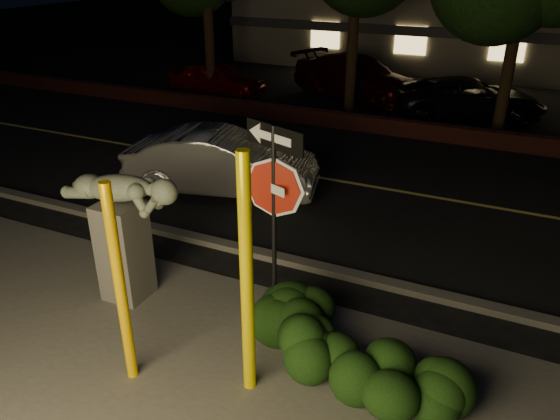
{
  "coord_description": "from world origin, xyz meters",
  "views": [
    {
      "loc": [
        3.29,
        -4.96,
        5.2
      ],
      "look_at": [
        0.11,
        1.85,
        1.6
      ],
      "focal_mm": 35.0,
      "sensor_mm": 36.0,
      "label": 1
    }
  ],
  "objects_px": {
    "silver_sedan": "(222,162)",
    "parked_car_darkred": "(357,77)",
    "sculpture": "(122,222)",
    "parked_car_dark": "(470,99)",
    "yellow_pole_left": "(120,287)",
    "yellow_pole_right": "(247,281)",
    "parked_car_red": "(217,78)",
    "signpost": "(274,189)"
  },
  "relations": [
    {
      "from": "yellow_pole_left",
      "to": "parked_car_darkred",
      "type": "xyz_separation_m",
      "value": [
        -2.02,
        16.0,
        -0.63
      ]
    },
    {
      "from": "parked_car_darkred",
      "to": "parked_car_dark",
      "type": "bearing_deg",
      "value": -83.27
    },
    {
      "from": "yellow_pole_right",
      "to": "yellow_pole_left",
      "type": "bearing_deg",
      "value": -161.98
    },
    {
      "from": "yellow_pole_left",
      "to": "parked_car_darkred",
      "type": "relative_size",
      "value": 0.52
    },
    {
      "from": "yellow_pole_right",
      "to": "sculpture",
      "type": "xyz_separation_m",
      "value": [
        -2.75,
        1.01,
        -0.26
      ]
    },
    {
      "from": "yellow_pole_left",
      "to": "silver_sedan",
      "type": "height_order",
      "value": "yellow_pole_left"
    },
    {
      "from": "signpost",
      "to": "parked_car_red",
      "type": "xyz_separation_m",
      "value": [
        -8.34,
        12.19,
        -1.56
      ]
    },
    {
      "from": "silver_sedan",
      "to": "parked_car_darkred",
      "type": "xyz_separation_m",
      "value": [
        0.04,
        10.1,
        0.06
      ]
    },
    {
      "from": "sculpture",
      "to": "silver_sedan",
      "type": "xyz_separation_m",
      "value": [
        -0.84,
        4.41,
        -0.65
      ]
    },
    {
      "from": "yellow_pole_left",
      "to": "sculpture",
      "type": "height_order",
      "value": "yellow_pole_left"
    },
    {
      "from": "yellow_pole_right",
      "to": "parked_car_darkred",
      "type": "distance_m",
      "value": 15.93
    },
    {
      "from": "signpost",
      "to": "silver_sedan",
      "type": "bearing_deg",
      "value": 149.77
    },
    {
      "from": "sculpture",
      "to": "parked_car_dark",
      "type": "relative_size",
      "value": 0.46
    },
    {
      "from": "silver_sedan",
      "to": "parked_car_dark",
      "type": "bearing_deg",
      "value": -40.0
    },
    {
      "from": "yellow_pole_left",
      "to": "silver_sedan",
      "type": "relative_size",
      "value": 0.64
    },
    {
      "from": "yellow_pole_left",
      "to": "yellow_pole_right",
      "type": "relative_size",
      "value": 0.86
    },
    {
      "from": "signpost",
      "to": "yellow_pole_left",
      "type": "bearing_deg",
      "value": -101.49
    },
    {
      "from": "yellow_pole_right",
      "to": "signpost",
      "type": "distance_m",
      "value": 1.57
    },
    {
      "from": "parked_car_dark",
      "to": "silver_sedan",
      "type": "bearing_deg",
      "value": 134.11
    },
    {
      "from": "yellow_pole_left",
      "to": "yellow_pole_right",
      "type": "height_order",
      "value": "yellow_pole_right"
    },
    {
      "from": "yellow_pole_right",
      "to": "sculpture",
      "type": "height_order",
      "value": "yellow_pole_right"
    },
    {
      "from": "yellow_pole_right",
      "to": "parked_car_red",
      "type": "height_order",
      "value": "yellow_pole_right"
    },
    {
      "from": "yellow_pole_left",
      "to": "parked_car_red",
      "type": "distance_m",
      "value": 15.83
    },
    {
      "from": "silver_sedan",
      "to": "parked_car_darkred",
      "type": "distance_m",
      "value": 10.1
    },
    {
      "from": "sculpture",
      "to": "parked_car_dark",
      "type": "distance_m",
      "value": 13.83
    },
    {
      "from": "yellow_pole_left",
      "to": "yellow_pole_right",
      "type": "xyz_separation_m",
      "value": [
        1.52,
        0.5,
        0.22
      ]
    },
    {
      "from": "sculpture",
      "to": "signpost",
      "type": "bearing_deg",
      "value": 9.57
    },
    {
      "from": "signpost",
      "to": "parked_car_red",
      "type": "distance_m",
      "value": 14.85
    },
    {
      "from": "sculpture",
      "to": "yellow_pole_right",
      "type": "bearing_deg",
      "value": -20.36
    },
    {
      "from": "signpost",
      "to": "silver_sedan",
      "type": "distance_m",
      "value": 5.36
    },
    {
      "from": "signpost",
      "to": "sculpture",
      "type": "bearing_deg",
      "value": -149.73
    },
    {
      "from": "parked_car_dark",
      "to": "signpost",
      "type": "bearing_deg",
      "value": 155.27
    },
    {
      "from": "signpost",
      "to": "silver_sedan",
      "type": "relative_size",
      "value": 0.7
    },
    {
      "from": "sculpture",
      "to": "silver_sedan",
      "type": "relative_size",
      "value": 0.5
    },
    {
      "from": "parked_car_red",
      "to": "parked_car_dark",
      "type": "relative_size",
      "value": 0.79
    },
    {
      "from": "signpost",
      "to": "sculpture",
      "type": "xyz_separation_m",
      "value": [
        -2.43,
        -0.42,
        -0.84
      ]
    },
    {
      "from": "signpost",
      "to": "parked_car_dark",
      "type": "relative_size",
      "value": 0.64
    },
    {
      "from": "silver_sedan",
      "to": "parked_car_darkred",
      "type": "height_order",
      "value": "parked_car_darkred"
    },
    {
      "from": "yellow_pole_left",
      "to": "silver_sedan",
      "type": "xyz_separation_m",
      "value": [
        -2.06,
        5.91,
        -0.68
      ]
    },
    {
      "from": "signpost",
      "to": "sculpture",
      "type": "relative_size",
      "value": 1.39
    },
    {
      "from": "parked_car_darkred",
      "to": "parked_car_red",
      "type": "bearing_deg",
      "value": 131.85
    },
    {
      "from": "yellow_pole_right",
      "to": "silver_sedan",
      "type": "xyz_separation_m",
      "value": [
        -3.58,
        5.41,
        -0.91
      ]
    }
  ]
}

